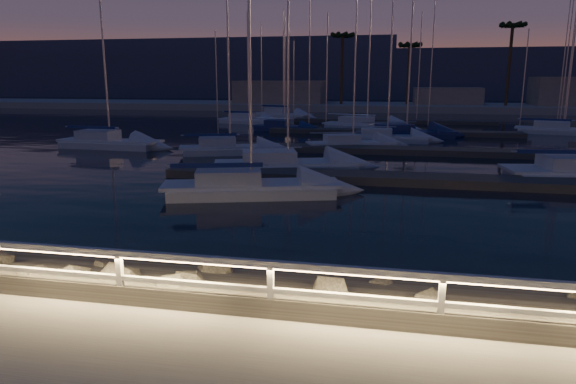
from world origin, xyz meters
name	(u,v)px	position (x,y,z in m)	size (l,w,h in m)	color
ground	(381,325)	(0.00, 0.00, 0.00)	(400.00, 400.00, 0.00)	#ADA99C
harbor_water	(391,149)	(0.00, 31.22, -0.97)	(400.00, 440.00, 0.60)	black
guard_rail	(378,284)	(-0.07, 0.00, 0.77)	(44.11, 0.12, 1.06)	white
riprap	(252,293)	(-2.71, 1.27, -0.17)	(36.07, 2.87, 1.38)	#686459
floating_docks	(392,139)	(0.00, 32.50, -0.40)	(22.00, 36.00, 0.40)	#504843
far_shore	(393,105)	(-0.12, 74.05, 0.29)	(160.00, 14.00, 5.20)	#ADA99C
palm_left	(343,39)	(-8.00, 72.00, 10.14)	(3.00, 3.00, 11.20)	brown
palm_center	(410,47)	(2.00, 73.00, 8.78)	(3.00, 3.00, 9.70)	brown
palm_right	(512,29)	(16.00, 72.00, 11.03)	(3.00, 3.00, 12.20)	brown
distant_hills	(313,77)	(-22.13, 133.69, 4.74)	(230.00, 37.50, 18.00)	#383F57
sailboat_a	(108,142)	(-19.88, 24.71, -0.14)	(7.66, 2.72, 12.90)	silver
sailboat_b	(247,186)	(-5.90, 11.94, -0.17)	(7.71, 4.16, 12.67)	silver
sailboat_c	(284,164)	(-5.58, 18.01, -0.18)	(8.06, 4.45, 13.20)	silver
sailboat_e	(228,148)	(-10.54, 23.55, -0.18)	(6.81, 3.97, 11.27)	silver
sailboat_f	(350,143)	(-2.84, 27.74, -0.21)	(6.66, 4.14, 11.04)	silver
sailboat_g	(404,133)	(0.96, 35.40, -0.17)	(8.39, 4.72, 13.75)	navy
sailboat_i	(283,127)	(-10.14, 39.09, -0.20)	(6.23, 2.68, 10.34)	navy
sailboat_j	(385,137)	(-0.53, 32.34, -0.20)	(6.68, 2.24, 11.24)	silver
sailboat_k	(365,125)	(-2.65, 42.13, -0.15)	(8.91, 4.76, 14.58)	silver
sailboat_l	(561,129)	(14.83, 41.47, -0.19)	(8.36, 4.36, 13.63)	silver
sailboat_m	(282,114)	(-13.69, 55.08, -0.14)	(7.86, 4.83, 13.08)	silver
sailboat_n	(247,120)	(-15.68, 46.18, -0.19)	(7.26, 3.70, 11.93)	silver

